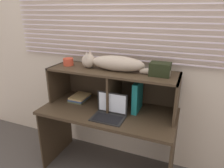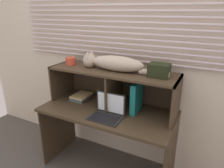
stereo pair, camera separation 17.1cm
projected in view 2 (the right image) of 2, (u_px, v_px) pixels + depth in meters
name	position (u px, v px, depth m)	size (l,w,h in m)	color
back_panel_with_blinds	(123.00, 55.00, 2.27)	(4.40, 0.08, 2.50)	beige
desk	(107.00, 122.00, 2.18)	(1.39, 0.66, 0.75)	#3E2F1F
hutch_shelf_unit	(114.00, 80.00, 2.15)	(1.35, 0.42, 0.40)	#3E2F1F
cat	(113.00, 63.00, 2.06)	(0.92, 0.17, 0.18)	#B3A28C
laptop	(107.00, 112.00, 1.98)	(0.31, 0.22, 0.23)	black
binder_upright	(137.00, 97.00, 2.05)	(0.05, 0.24, 0.31)	#177371
book_stack	(81.00, 97.00, 2.39)	(0.18, 0.24, 0.05)	#546144
small_basket	(71.00, 61.00, 2.30)	(0.11, 0.11, 0.08)	#C5442C
storage_box	(159.00, 70.00, 1.86)	(0.19, 0.14, 0.12)	black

